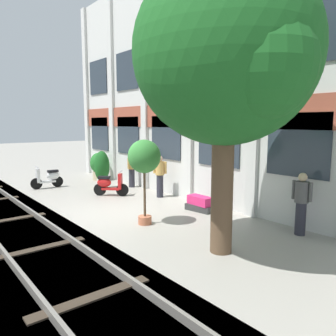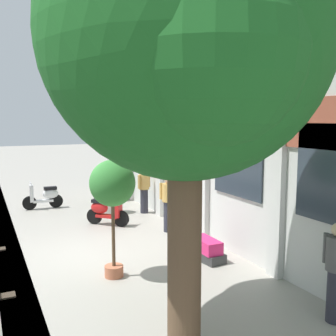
{
  "view_description": "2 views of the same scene",
  "coord_description": "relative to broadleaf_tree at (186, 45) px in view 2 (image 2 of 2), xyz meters",
  "views": [
    {
      "loc": [
        8.77,
        -5.06,
        2.84
      ],
      "look_at": [
        0.99,
        1.21,
        1.45
      ],
      "focal_mm": 35.0,
      "sensor_mm": 36.0,
      "label": 1
    },
    {
      "loc": [
        8.74,
        -2.29,
        3.18
      ],
      "look_at": [
        -0.6,
        2.22,
        1.87
      ],
      "focal_mm": 42.0,
      "sensor_mm": 36.0,
      "label": 2
    }
  ],
  "objects": [
    {
      "name": "ground_plane",
      "position": [
        -4.1,
        -0.2,
        -4.13
      ],
      "size": [
        80.0,
        80.0,
        0.0
      ],
      "primitive_type": "plane",
      "color": "#9E998E"
    },
    {
      "name": "scooter_second_parked",
      "position": [
        -6.52,
        0.81,
        -3.69
      ],
      "size": [
        1.04,
        1.04,
        0.98
      ],
      "rotation": [
        0.0,
        0.0,
        0.78
      ],
      "color": "black",
      "rests_on": "ground"
    },
    {
      "name": "broadleaf_tree",
      "position": [
        0.0,
        0.0,
        0.0
      ],
      "size": [
        4.0,
        3.81,
        6.15
      ],
      "color": "brown",
      "rests_on": "ground"
    },
    {
      "name": "apartment_facade",
      "position": [
        -4.1,
        3.06,
        0.27
      ],
      "size": [
        17.15,
        0.64,
        8.86
      ],
      "color": "silver",
      "rests_on": "ground"
    },
    {
      "name": "scooter_near_curb",
      "position": [
        -9.58,
        -0.5,
        -3.69
      ],
      "size": [
        0.5,
        1.38,
        0.98
      ],
      "rotation": [
        0.0,
        0.0,
        4.67
      ],
      "color": "black",
      "rests_on": "ground"
    },
    {
      "name": "potted_plant_glazed_jar",
      "position": [
        -7.98,
        1.27,
        -3.23
      ],
      "size": [
        0.66,
        0.66,
        1.63
      ],
      "color": "beige",
      "rests_on": "ground"
    },
    {
      "name": "potted_plant_fluted_column",
      "position": [
        -9.97,
        2.11,
        -3.39
      ],
      "size": [
        0.81,
        0.81,
        1.36
      ],
      "color": "tan",
      "rests_on": "ground"
    },
    {
      "name": "resident_watching_tracks",
      "position": [
        -7.46,
        2.44,
        -3.31
      ],
      "size": [
        0.34,
        0.5,
        1.54
      ],
      "rotation": [
        0.0,
        0.0,
        -2.8
      ],
      "color": "#282833",
      "rests_on": "ground"
    },
    {
      "name": "potted_plant_tall_urn",
      "position": [
        -2.7,
        -0.17,
        -2.3
      ],
      "size": [
        0.91,
        0.91,
        2.38
      ],
      "color": "#B76647",
      "rests_on": "ground"
    },
    {
      "name": "potted_plant_square_trough",
      "position": [
        -2.71,
        2.01,
        -3.9
      ],
      "size": [
        0.99,
        0.55,
        0.48
      ],
      "color": "#333333",
      "rests_on": "ground"
    },
    {
      "name": "resident_near_plants",
      "position": [
        -5.1,
        2.21,
        -3.27
      ],
      "size": [
        0.42,
        0.38,
        1.6
      ],
      "rotation": [
        0.0,
        0.0,
        -0.86
      ],
      "color": "#282833",
      "rests_on": "ground"
    }
  ]
}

